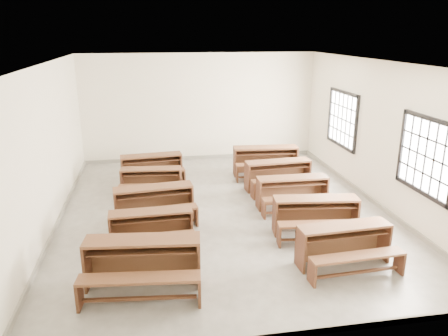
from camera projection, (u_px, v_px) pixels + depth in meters
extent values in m
plane|color=gray|center=(224.00, 211.00, 9.61)|extent=(8.50, 8.50, 0.00)
cube|color=white|center=(224.00, 64.00, 8.66)|extent=(7.00, 8.50, 0.05)
cube|color=silver|center=(200.00, 108.00, 13.11)|extent=(7.00, 0.05, 3.20)
cube|color=silver|center=(285.00, 225.00, 5.16)|extent=(7.00, 0.05, 3.20)
cube|color=silver|center=(50.00, 148.00, 8.57)|extent=(0.05, 8.50, 3.20)
cube|color=silver|center=(378.00, 134.00, 9.70)|extent=(0.05, 8.50, 3.20)
cube|color=gray|center=(201.00, 157.00, 13.57)|extent=(7.00, 0.04, 0.10)
cube|color=gray|center=(280.00, 335.00, 5.62)|extent=(7.00, 0.04, 0.10)
cube|color=gray|center=(59.00, 220.00, 9.03)|extent=(0.04, 8.50, 0.10)
cube|color=gray|center=(371.00, 199.00, 10.16)|extent=(0.04, 8.50, 0.10)
cube|color=white|center=(427.00, 156.00, 8.01)|extent=(0.02, 1.50, 1.30)
cube|color=black|center=(431.00, 119.00, 7.80)|extent=(0.06, 1.62, 0.08)
cube|color=black|center=(421.00, 191.00, 8.21)|extent=(0.06, 1.62, 0.08)
cube|color=black|center=(402.00, 146.00, 8.75)|extent=(0.06, 0.08, 1.46)
cube|color=white|center=(343.00, 119.00, 11.39)|extent=(0.02, 1.50, 1.30)
cube|color=black|center=(344.00, 93.00, 11.18)|extent=(0.06, 1.62, 0.08)
cube|color=black|center=(340.00, 145.00, 11.59)|extent=(0.06, 1.62, 0.08)
cube|color=black|center=(356.00, 125.00, 10.65)|extent=(0.06, 0.08, 1.46)
cube|color=black|center=(330.00, 114.00, 12.13)|extent=(0.06, 0.08, 1.46)
cube|color=brown|center=(142.00, 240.00, 6.60)|extent=(1.79, 0.63, 0.04)
cube|color=brown|center=(145.00, 257.00, 6.91)|extent=(1.75, 0.23, 0.75)
cube|color=#4F291B|center=(87.00, 265.00, 6.67)|extent=(0.09, 0.44, 0.75)
cube|color=#4F291B|center=(199.00, 262.00, 6.77)|extent=(0.09, 0.44, 0.75)
cube|color=#4F291B|center=(142.00, 250.00, 6.63)|extent=(1.65, 0.50, 0.02)
cube|color=brown|center=(139.00, 278.00, 6.19)|extent=(1.78, 0.49, 0.04)
cube|color=#4F291B|center=(79.00, 295.00, 6.21)|extent=(0.08, 0.31, 0.42)
cube|color=#4F291B|center=(200.00, 290.00, 6.31)|extent=(0.08, 0.31, 0.42)
cube|color=#4F291B|center=(140.00, 298.00, 6.29)|extent=(1.62, 0.23, 0.04)
cube|color=brown|center=(150.00, 212.00, 7.92)|extent=(1.51, 0.42, 0.04)
cube|color=brown|center=(151.00, 225.00, 8.18)|extent=(1.50, 0.08, 0.64)
cube|color=#4F291B|center=(110.00, 232.00, 7.88)|extent=(0.05, 0.38, 0.64)
cube|color=#4F291B|center=(191.00, 225.00, 8.16)|extent=(0.05, 0.38, 0.64)
cube|color=#4F291B|center=(151.00, 219.00, 7.94)|extent=(1.40, 0.32, 0.02)
cube|color=brown|center=(152.00, 237.00, 7.57)|extent=(1.51, 0.31, 0.04)
cube|color=#4F291B|center=(110.00, 251.00, 7.49)|extent=(0.05, 0.26, 0.36)
cube|color=#4F291B|center=(194.00, 243.00, 7.77)|extent=(0.05, 0.26, 0.36)
cube|color=#4F291B|center=(153.00, 252.00, 7.66)|extent=(1.39, 0.09, 0.04)
cube|color=brown|center=(153.00, 187.00, 9.01)|extent=(1.66, 0.57, 0.04)
cube|color=brown|center=(153.00, 201.00, 9.28)|extent=(1.62, 0.21, 0.69)
cube|color=#4F291B|center=(115.00, 208.00, 8.91)|extent=(0.08, 0.41, 0.69)
cube|color=#4F291B|center=(191.00, 200.00, 9.32)|extent=(0.08, 0.41, 0.69)
cube|color=#4F291B|center=(154.00, 194.00, 9.03)|extent=(1.52, 0.46, 0.02)
cube|color=brown|center=(157.00, 210.00, 8.64)|extent=(1.64, 0.45, 0.04)
cube|color=#4F291B|center=(117.00, 224.00, 8.50)|extent=(0.07, 0.29, 0.39)
cube|color=#4F291B|center=(196.00, 216.00, 8.91)|extent=(0.07, 0.29, 0.39)
cube|color=#4F291B|center=(158.00, 224.00, 8.73)|extent=(1.50, 0.21, 0.04)
cube|color=brown|center=(151.00, 169.00, 10.48)|extent=(1.47, 0.50, 0.04)
cube|color=brown|center=(152.00, 179.00, 10.73)|extent=(1.44, 0.17, 0.61)
cube|color=#4F291B|center=(122.00, 182.00, 10.52)|extent=(0.07, 0.36, 0.61)
cube|color=#4F291B|center=(180.00, 181.00, 10.63)|extent=(0.07, 0.36, 0.61)
cube|color=#4F291B|center=(151.00, 174.00, 10.50)|extent=(1.35, 0.40, 0.02)
cube|color=brown|center=(150.00, 186.00, 10.14)|extent=(1.46, 0.39, 0.04)
cube|color=#4F291B|center=(120.00, 194.00, 10.15)|extent=(0.06, 0.25, 0.34)
cube|color=#4F291B|center=(180.00, 192.00, 10.25)|extent=(0.06, 0.25, 0.34)
cube|color=#4F291B|center=(150.00, 197.00, 10.22)|extent=(1.33, 0.17, 0.04)
cube|color=brown|center=(151.00, 155.00, 11.40)|extent=(1.61, 0.55, 0.04)
cube|color=brown|center=(151.00, 166.00, 11.67)|extent=(1.58, 0.20, 0.67)
cube|color=#4F291B|center=(122.00, 171.00, 11.31)|extent=(0.08, 0.40, 0.67)
cube|color=#4F291B|center=(181.00, 166.00, 11.71)|extent=(0.08, 0.40, 0.67)
cube|color=#4F291B|center=(151.00, 161.00, 11.43)|extent=(1.48, 0.44, 0.02)
cube|color=brown|center=(154.00, 172.00, 11.05)|extent=(1.60, 0.43, 0.04)
cube|color=#4F291B|center=(123.00, 182.00, 10.91)|extent=(0.07, 0.28, 0.38)
cube|color=#4F291B|center=(184.00, 177.00, 11.31)|extent=(0.07, 0.28, 0.38)
cube|color=#4F291B|center=(154.00, 183.00, 11.14)|extent=(1.46, 0.19, 0.04)
cube|color=brown|center=(345.00, 226.00, 7.26)|extent=(1.60, 0.49, 0.04)
cube|color=brown|center=(338.00, 241.00, 7.53)|extent=(1.58, 0.13, 0.67)
cube|color=#4F291B|center=(300.00, 250.00, 7.20)|extent=(0.06, 0.40, 0.67)
cube|color=#4F291B|center=(384.00, 241.00, 7.53)|extent=(0.06, 0.40, 0.67)
cube|color=#4F291B|center=(345.00, 234.00, 7.28)|extent=(1.48, 0.38, 0.02)
cube|color=brown|center=(358.00, 256.00, 6.90)|extent=(1.59, 0.37, 0.04)
cube|color=#4F291B|center=(312.00, 273.00, 6.79)|extent=(0.06, 0.28, 0.37)
cube|color=#4F291B|center=(399.00, 262.00, 7.13)|extent=(0.06, 0.28, 0.37)
cube|color=#4F291B|center=(356.00, 272.00, 6.99)|extent=(1.46, 0.13, 0.04)
cube|color=brown|center=(316.00, 199.00, 8.39)|extent=(1.66, 0.60, 0.04)
cube|color=brown|center=(313.00, 212.00, 8.68)|extent=(1.62, 0.24, 0.69)
cube|color=#4F291B|center=(275.00, 217.00, 8.47)|extent=(0.09, 0.41, 0.69)
cube|color=#4F291B|center=(355.00, 215.00, 8.54)|extent=(0.09, 0.41, 0.69)
cube|color=#4F291B|center=(316.00, 206.00, 8.42)|extent=(1.53, 0.48, 0.02)
cube|color=brown|center=(322.00, 224.00, 8.01)|extent=(1.65, 0.48, 0.04)
cube|color=#4F291B|center=(279.00, 236.00, 8.04)|extent=(0.07, 0.29, 0.39)
cube|color=#4F291B|center=(363.00, 234.00, 8.11)|extent=(0.07, 0.29, 0.39)
cube|color=#4F291B|center=(321.00, 239.00, 8.10)|extent=(1.50, 0.23, 0.04)
cube|color=brown|center=(293.00, 178.00, 9.66)|extent=(1.58, 0.41, 0.04)
cube|color=brown|center=(290.00, 190.00, 9.93)|extent=(1.58, 0.06, 0.67)
cube|color=#4F291B|center=(258.00, 195.00, 9.65)|extent=(0.04, 0.40, 0.67)
cube|color=#4F291B|center=(325.00, 191.00, 9.88)|extent=(0.04, 0.40, 0.67)
cube|color=#4F291B|center=(293.00, 184.00, 9.68)|extent=(1.46, 0.31, 0.02)
cube|color=brown|center=(299.00, 198.00, 9.29)|extent=(1.58, 0.30, 0.04)
cube|color=#4F291B|center=(264.00, 209.00, 9.24)|extent=(0.04, 0.28, 0.37)
cube|color=#4F291B|center=(333.00, 205.00, 9.47)|extent=(0.04, 0.28, 0.37)
cube|color=#4F291B|center=(298.00, 211.00, 9.38)|extent=(1.46, 0.07, 0.04)
cube|color=brown|center=(278.00, 162.00, 10.79)|extent=(1.65, 0.51, 0.04)
cube|color=brown|center=(275.00, 173.00, 11.07)|extent=(1.63, 0.14, 0.69)
cube|color=#4F291B|center=(247.00, 178.00, 10.72)|extent=(0.07, 0.41, 0.69)
cube|color=#4F291B|center=(307.00, 173.00, 11.07)|extent=(0.07, 0.41, 0.69)
cube|color=#4F291B|center=(278.00, 167.00, 10.81)|extent=(1.52, 0.40, 0.02)
cube|color=brown|center=(285.00, 180.00, 10.41)|extent=(1.64, 0.39, 0.04)
cube|color=#4F291B|center=(253.00, 191.00, 10.30)|extent=(0.06, 0.29, 0.39)
cube|color=#4F291B|center=(315.00, 185.00, 10.65)|extent=(0.06, 0.29, 0.39)
cube|color=#4F291B|center=(284.00, 192.00, 10.51)|extent=(1.51, 0.15, 0.04)
cube|color=brown|center=(266.00, 147.00, 11.89)|extent=(1.77, 0.57, 0.04)
cube|color=brown|center=(264.00, 159.00, 12.19)|extent=(1.74, 0.18, 0.74)
cube|color=#4F291B|center=(235.00, 162.00, 11.93)|extent=(0.08, 0.44, 0.74)
cube|color=#4F291B|center=(296.00, 160.00, 12.09)|extent=(0.08, 0.44, 0.74)
cube|color=#4F291B|center=(266.00, 153.00, 11.92)|extent=(1.64, 0.45, 0.02)
cube|color=brown|center=(269.00, 165.00, 11.48)|extent=(1.76, 0.44, 0.04)
cube|color=#4F291B|center=(237.00, 174.00, 11.47)|extent=(0.07, 0.31, 0.41)
cube|color=#4F291B|center=(300.00, 172.00, 11.63)|extent=(0.07, 0.31, 0.41)
cube|color=#4F291B|center=(269.00, 176.00, 11.58)|extent=(1.61, 0.18, 0.04)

